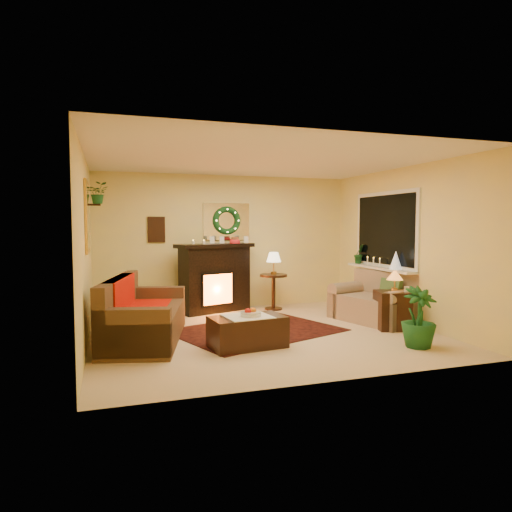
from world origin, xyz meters
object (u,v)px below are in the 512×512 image
object	(u,v)px
coffee_table	(247,332)
end_table_square	(392,312)
side_table_round	(273,293)
fireplace	(215,283)
loveseat	(375,297)
sofa	(146,311)

from	to	relation	value
coffee_table	end_table_square	bearing A→B (deg)	0.69
side_table_round	coffee_table	world-z (taller)	side_table_round
fireplace	side_table_round	bearing A→B (deg)	-26.26
fireplace	side_table_round	distance (m)	1.15
fireplace	end_table_square	distance (m)	3.27
loveseat	coffee_table	xyz separation A→B (m)	(-2.52, -0.89, -0.21)
sofa	loveseat	bearing A→B (deg)	15.50
sofa	side_table_round	size ratio (longest dim) A/B	3.06
loveseat	side_table_round	size ratio (longest dim) A/B	2.10
fireplace	end_table_square	world-z (taller)	fireplace
sofa	side_table_round	distance (m)	3.03
end_table_square	sofa	bearing A→B (deg)	173.28
sofa	fireplace	xyz separation A→B (m)	(1.41, 1.82, 0.12)
end_table_square	side_table_round	bearing A→B (deg)	120.06
side_table_round	sofa	bearing A→B (deg)	-146.66
end_table_square	coffee_table	world-z (taller)	end_table_square
fireplace	coffee_table	xyz separation A→B (m)	(-0.15, -2.60, -0.34)
sofa	end_table_square	size ratio (longest dim) A/B	3.52
coffee_table	loveseat	bearing A→B (deg)	12.43
side_table_round	coffee_table	distance (m)	2.76
sofa	side_table_round	xyz separation A→B (m)	(2.53, 1.67, -0.11)
end_table_square	coffee_table	xyz separation A→B (m)	(-2.49, -0.34, -0.06)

